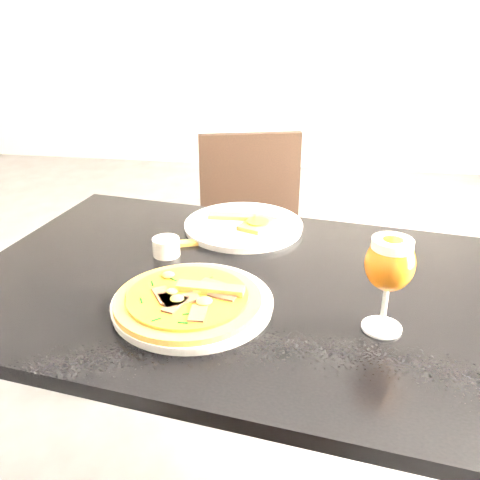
% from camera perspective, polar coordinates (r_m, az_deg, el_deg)
% --- Properties ---
extents(ground, '(6.00, 6.00, 0.00)m').
position_cam_1_polar(ground, '(1.93, -5.75, -18.73)').
color(ground, '#58585B').
rests_on(ground, ground).
extents(dining_table, '(1.31, 0.97, 0.75)m').
position_cam_1_polar(dining_table, '(1.22, -0.08, -8.06)').
color(dining_table, black).
rests_on(dining_table, ground).
extents(chair_far, '(0.49, 0.49, 0.86)m').
position_cam_1_polar(chair_far, '(1.99, 1.47, -0.35)').
color(chair_far, black).
rests_on(chair_far, ground).
extents(plate_main, '(0.41, 0.41, 0.02)m').
position_cam_1_polar(plate_main, '(1.08, -5.06, -6.79)').
color(plate_main, silver).
rests_on(plate_main, dining_table).
extents(pizza, '(0.29, 0.29, 0.03)m').
position_cam_1_polar(pizza, '(1.06, -5.52, -6.25)').
color(pizza, '#995824').
rests_on(pizza, plate_main).
extents(plate_second, '(0.37, 0.37, 0.02)m').
position_cam_1_polar(plate_second, '(1.43, 0.38, 1.52)').
color(plate_second, silver).
rests_on(plate_second, dining_table).
extents(crust_scraps, '(0.19, 0.12, 0.01)m').
position_cam_1_polar(crust_scraps, '(1.42, 0.97, 2.03)').
color(crust_scraps, '#995824').
rests_on(crust_scraps, plate_second).
extents(loose_crust, '(0.11, 0.06, 0.01)m').
position_cam_1_polar(loose_crust, '(1.34, -5.58, -0.32)').
color(loose_crust, '#995824').
rests_on(loose_crust, dining_table).
extents(sauce_cup, '(0.07, 0.07, 0.04)m').
position_cam_1_polar(sauce_cup, '(1.29, -7.88, -0.64)').
color(sauce_cup, beige).
rests_on(sauce_cup, dining_table).
extents(beer_glass, '(0.09, 0.09, 0.19)m').
position_cam_1_polar(beer_glass, '(0.98, 15.70, -2.51)').
color(beer_glass, silver).
rests_on(beer_glass, dining_table).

